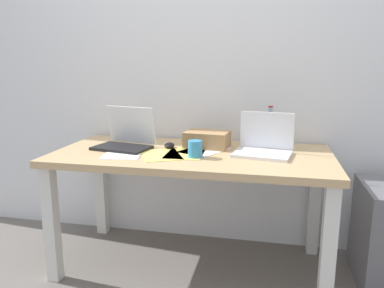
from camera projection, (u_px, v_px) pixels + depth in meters
ground_plane at (192, 264)px, 2.37m from camera, size 8.00×8.00×0.00m
back_wall at (206, 54)px, 2.52m from camera, size 5.20×0.08×2.60m
desk at (192, 168)px, 2.24m from camera, size 1.62×0.77×0.73m
laptop_left at (125, 139)px, 2.32m from camera, size 0.37×0.30×0.25m
laptop_right at (264, 146)px, 2.16m from camera, size 0.35×0.30×0.24m
beer_bottle at (270, 132)px, 2.34m from camera, size 0.06×0.06×0.26m
computer_mouse at (169, 145)px, 2.32m from camera, size 0.07×0.10×0.03m
cardboard_box at (207, 139)px, 2.34m from camera, size 0.28×0.21×0.10m
coffee_mug at (195, 149)px, 2.09m from camera, size 0.08×0.08×0.09m
paper_sheet_center at (185, 153)px, 2.19m from camera, size 0.22×0.30×0.00m
paper_sheet_near_back at (204, 150)px, 2.26m from camera, size 0.31×0.36×0.00m
paper_yellow_folder at (161, 155)px, 2.15m from camera, size 0.32×0.36×0.00m
paper_sheet_front_left at (124, 153)px, 2.19m from camera, size 0.26×0.33×0.00m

